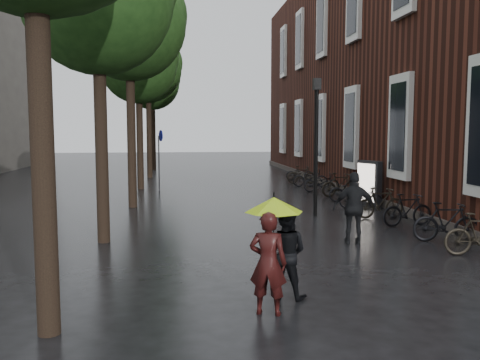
{
  "coord_description": "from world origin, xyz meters",
  "views": [
    {
      "loc": [
        -2.12,
        -6.27,
        2.91
      ],
      "look_at": [
        -0.66,
        5.99,
        1.68
      ],
      "focal_mm": 38.0,
      "sensor_mm": 36.0,
      "label": 1
    }
  ],
  "objects": [
    {
      "name": "ad_lightbox",
      "position": [
        4.97,
        12.09,
        0.88
      ],
      "size": [
        0.27,
        1.16,
        1.74
      ],
      "rotation": [
        0.0,
        0.0,
        0.32
      ],
      "color": "black",
      "rests_on": "ground"
    },
    {
      "name": "street_trees",
      "position": [
        -3.99,
        15.91,
        6.34
      ],
      "size": [
        4.33,
        34.03,
        8.91
      ],
      "color": "black",
      "rests_on": "ground"
    },
    {
      "name": "pedestrian_walking",
      "position": [
        2.29,
        6.09,
        0.92
      ],
      "size": [
        1.15,
        0.68,
        1.84
      ],
      "primitive_type": "imported",
      "rotation": [
        0.0,
        0.0,
        2.91
      ],
      "color": "black",
      "rests_on": "ground"
    },
    {
      "name": "ground",
      "position": [
        0.0,
        0.0,
        0.0
      ],
      "size": [
        120.0,
        120.0,
        0.0
      ],
      "primitive_type": "plane",
      "color": "black"
    },
    {
      "name": "brick_building",
      "position": [
        10.47,
        19.46,
        5.99
      ],
      "size": [
        10.2,
        33.2,
        12.0
      ],
      "color": "#38160F",
      "rests_on": "ground"
    },
    {
      "name": "person_burgundy",
      "position": [
        -0.77,
        1.41,
        0.82
      ],
      "size": [
        0.69,
        0.57,
        1.64
      ],
      "primitive_type": "imported",
      "rotation": [
        0.0,
        0.0,
        2.81
      ],
      "color": "black",
      "rests_on": "ground"
    },
    {
      "name": "parked_bicycles",
      "position": [
        4.61,
        13.28,
        0.48
      ],
      "size": [
        2.13,
        18.42,
        1.04
      ],
      "color": "black",
      "rests_on": "ground"
    },
    {
      "name": "person_black",
      "position": [
        -0.33,
        2.18,
        0.79
      ],
      "size": [
        0.96,
        0.88,
        1.58
      ],
      "primitive_type": "imported",
      "rotation": [
        0.0,
        0.0,
        2.67
      ],
      "color": "black",
      "rests_on": "ground"
    },
    {
      "name": "lime_umbrella",
      "position": [
        -0.62,
        1.73,
        1.7
      ],
      "size": [
        0.96,
        0.96,
        1.42
      ],
      "rotation": [
        0.0,
        0.0,
        0.09
      ],
      "color": "black",
      "rests_on": "ground"
    },
    {
      "name": "lamp_post",
      "position": [
        2.4,
        10.26,
        2.79
      ],
      "size": [
        0.24,
        0.24,
        4.59
      ],
      "rotation": [
        0.0,
        0.0,
        -0.32
      ],
      "color": "black",
      "rests_on": "ground"
    },
    {
      "name": "cycle_sign",
      "position": [
        -3.06,
        18.14,
        1.91
      ],
      "size": [
        0.15,
        0.52,
        2.88
      ],
      "rotation": [
        0.0,
        0.0,
        0.36
      ],
      "color": "#262628",
      "rests_on": "ground"
    }
  ]
}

